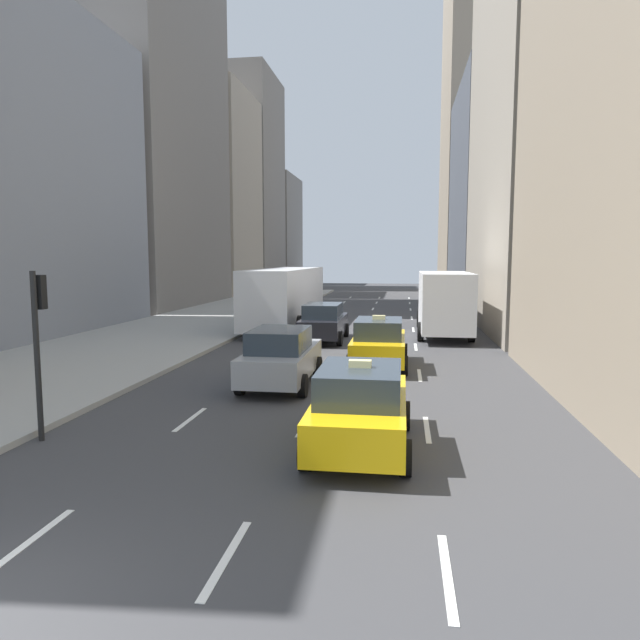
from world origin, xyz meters
The scene contains 11 objects.
sidewalk_left centered at (-7.00, 27.00, 0.07)m, with size 8.00×66.00×0.15m, color #9E9E99.
lane_markings centered at (2.60, 23.00, 0.01)m, with size 5.72×56.00×0.01m.
building_row_left centered at (-14.00, 41.86, 11.79)m, with size 6.00×84.88×31.30m.
building_row_right centered at (12.00, 36.42, 13.18)m, with size 6.00×66.20×35.36m.
taxi_lead centered at (4.00, 15.19, 0.88)m, with size 2.02×4.40×1.87m.
taxi_second centered at (4.00, 6.45, 0.88)m, with size 2.02×4.40×1.87m.
sedan_black_near centered at (1.20, 11.85, 0.89)m, with size 2.02×4.50×1.76m.
sedan_silver_behind centered at (1.20, 21.20, 0.89)m, with size 2.02×4.71×1.76m.
city_bus centered at (-1.61, 26.20, 1.79)m, with size 2.80×11.61×3.25m.
box_truck centered at (6.80, 23.95, 1.71)m, with size 2.58×8.40×3.15m.
traffic_light_pole centered at (-2.75, 6.12, 2.41)m, with size 0.24×0.42×3.60m.
Camera 1 is at (4.81, -4.75, 3.88)m, focal length 32.00 mm.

